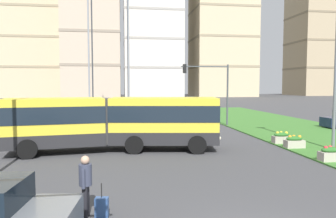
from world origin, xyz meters
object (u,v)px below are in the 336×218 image
(pedestrian_crossing, at_px, (85,182))
(flower_planter_4, at_px, (282,138))
(flower_planter_2, at_px, (331,154))
(rolling_suitcase, at_px, (102,207))
(apartment_tower_east, at_px, (316,31))
(apartment_tower_westcentre, at_px, (92,5))
(apartment_tower_west, at_px, (35,13))
(flower_planter_3, at_px, (294,142))
(apartment_tower_eastcentre, at_px, (222,26))
(streetlight_median, at_px, (336,58))
(apartment_tower_centre, at_px, (152,16))
(articulated_bus, at_px, (115,122))
(car_silver_hatch, at_px, (91,118))
(traffic_light_far_right, at_px, (212,83))

(pedestrian_crossing, xyz_separation_m, flower_planter_4, (10.95, 9.88, -0.58))
(pedestrian_crossing, distance_m, flower_planter_2, 12.04)
(rolling_suitcase, xyz_separation_m, apartment_tower_east, (73.48, 106.54, 24.04))
(apartment_tower_westcentre, bearing_deg, apartment_tower_west, 143.27)
(flower_planter_2, distance_m, flower_planter_3, 3.36)
(flower_planter_3, bearing_deg, flower_planter_4, 90.00)
(apartment_tower_eastcentre, bearing_deg, flower_planter_4, -105.01)
(streetlight_median, distance_m, apartment_tower_centre, 97.34)
(streetlight_median, bearing_deg, apartment_tower_eastcentre, 76.47)
(apartment_tower_centre, xyz_separation_m, apartment_tower_eastcentre, (23.67, -2.52, -3.35))
(apartment_tower_centre, height_order, apartment_tower_eastcentre, apartment_tower_centre)
(flower_planter_2, bearing_deg, rolling_suitcase, -153.71)
(flower_planter_3, xyz_separation_m, apartment_tower_west, (-36.68, 91.84, 26.24))
(pedestrian_crossing, xyz_separation_m, apartment_tower_westcentre, (-7.03, 86.24, 25.32))
(pedestrian_crossing, bearing_deg, rolling_suitcase, -23.96)
(rolling_suitcase, relative_size, flower_planter_4, 0.88)
(articulated_bus, height_order, car_silver_hatch, articulated_bus)
(rolling_suitcase, bearing_deg, apartment_tower_west, 104.62)
(flower_planter_2, bearing_deg, flower_planter_4, 90.00)
(car_silver_hatch, height_order, streetlight_median, streetlight_median)
(apartment_tower_east, bearing_deg, apartment_tower_westcentre, -166.06)
(apartment_tower_eastcentre, bearing_deg, streetlight_median, -103.53)
(articulated_bus, relative_size, flower_planter_2, 10.96)
(apartment_tower_west, distance_m, apartment_tower_eastcentre, 60.86)
(flower_planter_3, xyz_separation_m, flower_planter_4, (0.00, 1.54, 0.00))
(pedestrian_crossing, distance_m, apartment_tower_westcentre, 90.15)
(apartment_tower_westcentre, bearing_deg, apartment_tower_centre, 41.22)
(apartment_tower_westcentre, bearing_deg, flower_planter_4, -76.75)
(traffic_light_far_right, xyz_separation_m, apartment_tower_eastcentre, (26.01, 80.46, 19.94))
(flower_planter_2, height_order, apartment_tower_west, apartment_tower_west)
(apartment_tower_centre, relative_size, apartment_tower_east, 1.12)
(articulated_bus, relative_size, pedestrian_crossing, 6.93)
(car_silver_hatch, distance_m, apartment_tower_eastcentre, 89.81)
(flower_planter_4, xyz_separation_m, apartment_tower_east, (62.98, 96.45, 23.93))
(pedestrian_crossing, bearing_deg, traffic_light_far_right, 64.97)
(pedestrian_crossing, xyz_separation_m, apartment_tower_east, (73.93, 106.34, 23.35))
(traffic_light_far_right, bearing_deg, flower_planter_4, -78.73)
(flower_planter_2, distance_m, apartment_tower_centre, 101.00)
(flower_planter_4, distance_m, apartment_tower_eastcentre, 96.04)
(apartment_tower_westcentre, height_order, apartment_tower_centre, apartment_tower_centre)
(apartment_tower_westcentre, relative_size, apartment_tower_east, 1.08)
(traffic_light_far_right, bearing_deg, apartment_tower_centre, 88.39)
(rolling_suitcase, bearing_deg, car_silver_hatch, 95.90)
(traffic_light_far_right, bearing_deg, pedestrian_crossing, -115.03)
(car_silver_hatch, xyz_separation_m, pedestrian_crossing, (1.77, -21.26, 0.25))
(flower_planter_3, height_order, traffic_light_far_right, traffic_light_far_right)
(apartment_tower_westcentre, relative_size, apartment_tower_eastcentre, 1.10)
(flower_planter_2, distance_m, flower_planter_4, 4.90)
(rolling_suitcase, height_order, flower_planter_3, rolling_suitcase)
(rolling_suitcase, xyz_separation_m, flower_planter_2, (10.50, 5.19, 0.11))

